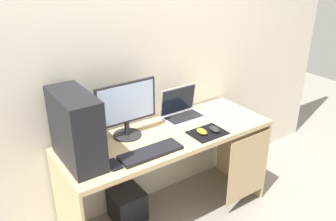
% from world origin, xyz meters
% --- Properties ---
extents(ground_plane, '(8.00, 8.00, 0.00)m').
position_xyz_m(ground_plane, '(0.00, 0.00, 0.00)').
color(ground_plane, gray).
extents(wall_back, '(4.00, 0.05, 2.60)m').
position_xyz_m(wall_back, '(0.00, 0.32, 1.30)').
color(wall_back, beige).
rests_on(wall_back, ground_plane).
extents(desk, '(1.55, 0.56, 0.73)m').
position_xyz_m(desk, '(0.02, -0.01, 0.59)').
color(desk, tan).
rests_on(desk, ground_plane).
extents(pc_tower, '(0.19, 0.45, 0.44)m').
position_xyz_m(pc_tower, '(-0.65, 0.02, 0.95)').
color(pc_tower, black).
rests_on(pc_tower, desk).
extents(monitor, '(0.44, 0.20, 0.40)m').
position_xyz_m(monitor, '(-0.25, 0.13, 0.94)').
color(monitor, '#232326').
rests_on(monitor, desk).
extents(laptop, '(0.32, 0.23, 0.24)m').
position_xyz_m(laptop, '(0.24, 0.15, 0.78)').
color(laptop, silver).
rests_on(laptop, desk).
extents(keyboard, '(0.42, 0.14, 0.02)m').
position_xyz_m(keyboard, '(-0.25, -0.16, 0.74)').
color(keyboard, black).
rests_on(keyboard, desk).
extents(mousepad, '(0.26, 0.20, 0.00)m').
position_xyz_m(mousepad, '(0.24, -0.15, 0.73)').
color(mousepad, black).
rests_on(mousepad, desk).
extents(mouse_left, '(0.06, 0.10, 0.03)m').
position_xyz_m(mouse_left, '(0.19, -0.14, 0.75)').
color(mouse_left, orange).
rests_on(mouse_left, mousepad).
extents(mouse_right, '(0.06, 0.10, 0.03)m').
position_xyz_m(mouse_right, '(0.29, -0.17, 0.75)').
color(mouse_right, '#232326').
rests_on(mouse_right, mousepad).
extents(cell_phone, '(0.07, 0.13, 0.01)m').
position_xyz_m(cell_phone, '(-0.50, -0.14, 0.73)').
color(cell_phone, black).
rests_on(cell_phone, desk).
extents(subwoofer, '(0.24, 0.24, 0.24)m').
position_xyz_m(subwoofer, '(-0.27, 0.15, 0.12)').
color(subwoofer, black).
rests_on(subwoofer, ground_plane).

